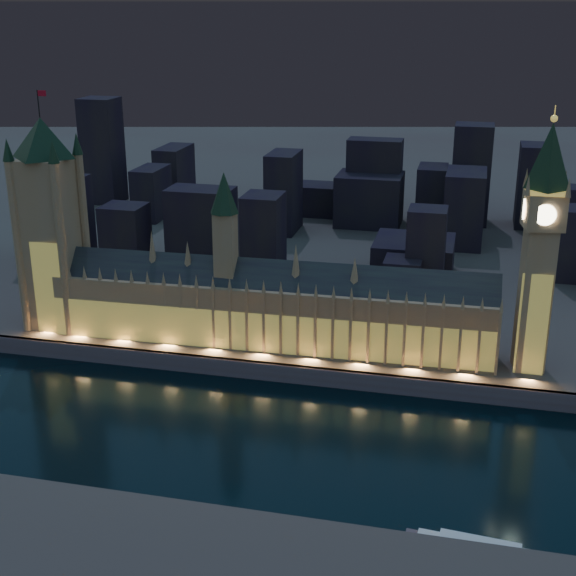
% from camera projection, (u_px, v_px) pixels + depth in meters
% --- Properties ---
extents(ground_plane, '(2000.00, 2000.00, 0.00)m').
position_uv_depth(ground_plane, '(243.00, 426.00, 310.68)').
color(ground_plane, black).
rests_on(ground_plane, ground).
extents(north_bank, '(2000.00, 960.00, 8.00)m').
position_uv_depth(north_bank, '(392.00, 165.00, 785.86)').
color(north_bank, '#483436').
rests_on(north_bank, ground).
extents(embankment_wall, '(2000.00, 2.50, 8.00)m').
position_uv_depth(embankment_wall, '(269.00, 372.00, 346.91)').
color(embankment_wall, '#524248').
rests_on(embankment_wall, ground).
extents(palace_of_westminster, '(202.00, 24.79, 78.00)m').
position_uv_depth(palace_of_westminster, '(268.00, 306.00, 359.70)').
color(palace_of_westminster, '#9E7850').
rests_on(palace_of_westminster, north_bank).
extents(victoria_tower, '(31.68, 31.68, 110.64)m').
position_uv_depth(victoria_tower, '(50.00, 214.00, 370.20)').
color(victoria_tower, '#9E7850').
rests_on(victoria_tower, north_bank).
extents(elizabeth_tower, '(18.00, 18.00, 109.89)m').
position_uv_depth(elizabeth_tower, '(542.00, 229.00, 320.69)').
color(elizabeth_tower, '#9E7850').
rests_on(elizabeth_tower, north_bank).
extents(river_boat, '(45.91, 14.40, 4.50)m').
position_uv_depth(river_boat, '(479.00, 550.00, 237.47)').
color(river_boat, '#524248').
rests_on(river_boat, ground).
extents(city_backdrop, '(478.09, 215.63, 79.42)m').
position_uv_depth(city_backdrop, '(387.00, 204.00, 520.55)').
color(city_backdrop, black).
rests_on(city_backdrop, north_bank).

